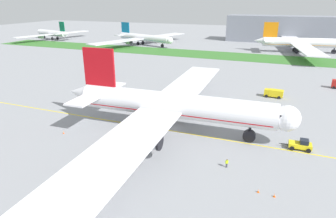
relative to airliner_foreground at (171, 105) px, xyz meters
name	(u,v)px	position (x,y,z in m)	size (l,w,h in m)	color
ground_plane	(172,129)	(0.05, 0.98, -6.12)	(600.00, 600.00, 0.00)	gray
apron_taxi_line	(170,131)	(0.05, -0.30, -6.12)	(280.00, 0.36, 0.01)	yellow
grass_median_strip	(240,57)	(0.05, 100.92, -6.07)	(320.00, 24.00, 0.10)	#38722D
airliner_foreground	(171,105)	(0.00, 0.00, 0.00)	(54.20, 85.77, 18.04)	white
pushback_tug	(301,145)	(27.79, 1.17, -5.12)	(6.20, 2.78, 2.19)	yellow
ground_crew_wingwalker_port	(207,116)	(6.07, 9.37, -5.16)	(0.52, 0.37, 1.58)	black
ground_crew_marshaller_front	(227,162)	(15.26, -11.32, -5.10)	(0.50, 0.47, 1.68)	black
ground_crew_wingwalker_starboard	(108,155)	(-6.11, -16.76, -5.18)	(0.48, 0.41, 1.56)	black
traffic_cone_near_nose	(64,132)	(-21.89, -10.67, -5.84)	(0.36, 0.36, 0.58)	#F2590C
traffic_cone_port_wing	(258,191)	(21.36, -16.80, -5.84)	(0.36, 0.36, 0.58)	#F2590C
traffic_cone_starboard_wing	(274,195)	(23.78, -17.08, -5.84)	(0.36, 0.36, 0.58)	#F2590C
service_truck_baggage_loader	(274,93)	(20.64, 34.78, -4.71)	(5.66, 2.80, 2.46)	yellow
service_truck_fuel_bowser	(106,72)	(-42.96, 39.16, -4.54)	(4.73, 3.00, 2.94)	black
parked_airliner_far_left	(53,33)	(-142.86, 121.25, -1.52)	(37.95, 60.41, 13.57)	white
parked_airliner_far_centre	(143,38)	(-67.05, 121.14, -1.42)	(48.30, 79.97, 13.86)	white
parked_airliner_far_right	(302,43)	(30.05, 126.64, -0.49)	(52.31, 84.18, 16.59)	white
terminal_building	(297,30)	(27.63, 170.88, 2.88)	(94.94, 20.00, 18.00)	gray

